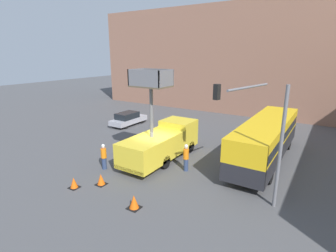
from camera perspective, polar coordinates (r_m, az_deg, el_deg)
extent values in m
plane|color=#4C4C4F|center=(19.37, -2.72, -8.12)|extent=(120.00, 120.00, 0.00)
cube|color=#936651|center=(39.15, 17.77, 13.60)|extent=(44.00, 10.00, 13.87)
cube|color=yellow|center=(21.55, 2.27, -1.43)|extent=(2.49, 2.22, 2.11)
cube|color=yellow|center=(18.68, -3.49, -4.85)|extent=(2.49, 5.18, 1.68)
cube|color=red|center=(17.12, -8.51, -9.47)|extent=(2.44, 0.10, 0.24)
cylinder|color=black|center=(22.40, -0.18, -3.45)|extent=(0.30, 0.96, 0.96)
cylinder|color=black|center=(21.36, 4.79, -4.47)|extent=(0.30, 0.96, 0.96)
cylinder|color=black|center=(19.59, -6.07, -6.40)|extent=(0.30, 0.96, 0.96)
cylinder|color=black|center=(18.39, -0.66, -7.81)|extent=(0.30, 0.96, 0.96)
cylinder|color=slate|center=(17.94, -3.63, 2.94)|extent=(0.24, 0.24, 3.50)
cube|color=brown|center=(17.64, -3.73, 8.66)|extent=(2.51, 1.74, 0.10)
cube|color=slate|center=(18.32, -6.88, 10.65)|extent=(0.08, 1.74, 1.05)
cube|color=slate|center=(16.89, -0.38, 10.35)|extent=(0.08, 1.74, 1.05)
cube|color=slate|center=(18.25, -2.20, 10.73)|extent=(2.51, 0.08, 1.05)
cube|color=slate|center=(16.92, -5.44, 10.29)|extent=(2.51, 0.08, 1.05)
cube|color=#232328|center=(20.78, 20.39, -4.28)|extent=(2.56, 11.51, 1.17)
cube|color=yellow|center=(20.40, 20.73, -0.84)|extent=(2.56, 11.51, 1.43)
cube|color=black|center=(20.46, 20.67, -1.42)|extent=(2.58, 11.05, 0.63)
cylinder|color=black|center=(24.47, 19.56, -2.49)|extent=(0.30, 1.15, 1.15)
cylinder|color=black|center=(24.13, 24.76, -3.29)|extent=(0.30, 1.15, 1.15)
cylinder|color=black|center=(17.98, 14.15, -8.55)|extent=(0.30, 1.15, 1.15)
cylinder|color=black|center=(17.50, 21.25, -9.86)|extent=(0.30, 1.15, 1.15)
cylinder|color=slate|center=(14.15, 23.29, -4.66)|extent=(0.18, 0.18, 6.38)
cylinder|color=slate|center=(14.32, 17.20, 8.08)|extent=(1.02, 3.88, 0.13)
cube|color=black|center=(15.42, 10.59, 7.30)|extent=(0.38, 0.38, 0.90)
sphere|color=red|center=(15.38, 10.64, 8.22)|extent=(0.20, 0.20, 0.20)
cylinder|color=navy|center=(18.85, -13.70, -7.88)|extent=(0.32, 0.32, 0.83)
cylinder|color=orange|center=(18.57, -13.84, -5.77)|extent=(0.38, 0.38, 0.66)
sphere|color=tan|center=(18.42, -13.93, -4.49)|extent=(0.23, 0.23, 0.23)
sphere|color=white|center=(18.39, -13.95, -4.19)|extent=(0.24, 0.24, 0.24)
cylinder|color=navy|center=(18.11, 3.91, -8.39)|extent=(0.32, 0.32, 0.87)
cylinder|color=orange|center=(17.81, 3.95, -6.10)|extent=(0.38, 0.38, 0.69)
sphere|color=tan|center=(17.65, 3.98, -4.71)|extent=(0.24, 0.24, 0.24)
sphere|color=white|center=(17.61, 3.99, -4.39)|extent=(0.25, 0.25, 0.25)
cube|color=black|center=(17.05, -19.71, -12.49)|extent=(0.58, 0.58, 0.03)
cone|color=#F25B0F|center=(16.91, -19.81, -11.54)|extent=(0.46, 0.46, 0.66)
cube|color=black|center=(14.38, -7.37, -17.24)|extent=(0.65, 0.65, 0.03)
cone|color=#F25B0F|center=(14.19, -7.42, -16.03)|extent=(0.52, 0.52, 0.74)
cube|color=black|center=(16.96, -14.32, -12.18)|extent=(0.61, 0.61, 0.03)
cone|color=#F25B0F|center=(16.81, -14.39, -11.18)|extent=(0.49, 0.49, 0.69)
cube|color=#A8A8B2|center=(29.68, -8.55, 1.26)|extent=(1.80, 4.53, 0.53)
cube|color=black|center=(29.37, -8.88, 2.28)|extent=(1.59, 2.49, 0.66)
cylinder|color=black|center=(31.25, -7.94, 1.60)|extent=(0.22, 0.64, 0.64)
cylinder|color=black|center=(30.29, -5.68, 1.22)|extent=(0.22, 0.64, 0.64)
cylinder|color=black|center=(29.25, -11.49, 0.46)|extent=(0.22, 0.64, 0.64)
cylinder|color=black|center=(28.21, -9.19, 0.02)|extent=(0.22, 0.64, 0.64)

